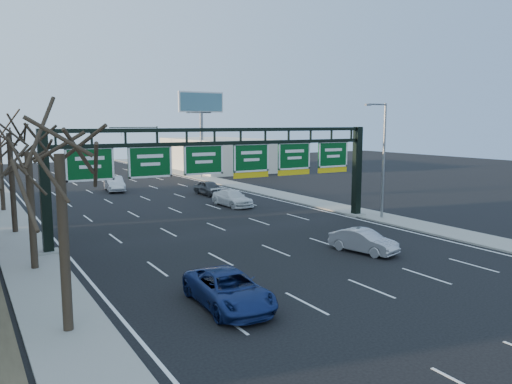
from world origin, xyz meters
TOP-DOWN VIEW (x-y plane):
  - ground at (0.00, 0.00)m, footprint 160.00×160.00m
  - sidewalk_left at (-12.80, 20.00)m, footprint 3.00×120.00m
  - sidewalk_right at (12.80, 20.00)m, footprint 3.00×120.00m
  - lane_markings at (0.00, 20.00)m, footprint 21.60×120.00m
  - sign_gantry at (0.16, 8.00)m, footprint 24.60×1.20m
  - building_right_distant at (20.00, 50.00)m, footprint 12.00×20.00m
  - tree_near at (-12.80, -4.00)m, footprint 3.60×3.60m
  - tree_gantry at (-12.80, 5.00)m, footprint 3.60×3.60m
  - tree_mid at (-12.80, 15.00)m, footprint 3.60×3.60m
  - streetlight_near at (12.47, 6.00)m, footprint 2.15×0.22m
  - streetlight_far at (12.47, 40.00)m, footprint 2.15×0.22m
  - billboard_right at (15.00, 44.98)m, footprint 7.00×0.50m
  - traffic_signal_mast at (5.69, 55.00)m, footprint 10.16×0.54m
  - car_blue_suv at (-6.62, -4.64)m, footprint 2.70×5.37m
  - car_silver_sedan at (4.17, -0.99)m, footprint 2.39×4.31m
  - car_white_wagon at (5.34, 17.45)m, footprint 2.34×5.07m
  - car_grey_far at (6.54, 24.84)m, footprint 2.01×4.53m
  - car_silver_distant at (-1.19, 32.89)m, footprint 2.30×5.12m

SIDE VIEW (x-z plane):
  - ground at x=0.00m, z-range 0.00..0.00m
  - lane_markings at x=0.00m, z-range 0.00..0.01m
  - sidewalk_left at x=-12.80m, z-range 0.00..0.12m
  - sidewalk_right at x=12.80m, z-range 0.00..0.12m
  - car_silver_sedan at x=4.17m, z-range 0.00..1.35m
  - car_white_wagon at x=5.34m, z-range 0.00..1.44m
  - car_blue_suv at x=-6.62m, z-range 0.00..1.46m
  - car_grey_far at x=6.54m, z-range 0.00..1.51m
  - car_silver_distant at x=-1.19m, z-range 0.00..1.63m
  - building_right_distant at x=20.00m, z-range 0.00..5.00m
  - sign_gantry at x=0.16m, z-range 1.03..8.23m
  - streetlight_near at x=12.47m, z-range 0.58..9.58m
  - streetlight_far at x=12.47m, z-range 0.58..9.58m
  - traffic_signal_mast at x=5.69m, z-range 2.00..9.00m
  - tree_gantry at x=-12.80m, z-range 2.87..11.35m
  - tree_near at x=-12.80m, z-range 3.05..11.91m
  - tree_mid at x=-12.80m, z-range 3.23..12.47m
  - billboard_right at x=15.00m, z-range 3.06..15.06m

